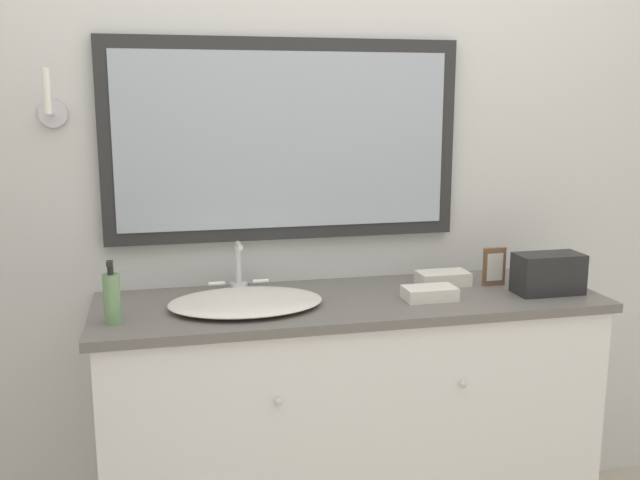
# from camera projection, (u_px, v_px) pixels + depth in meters

# --- Properties ---
(wall_back) EXTENTS (8.00, 0.18, 2.55)m
(wall_back) POSITION_uv_depth(u_px,v_px,m) (329.00, 178.00, 2.56)
(wall_back) COLOR silver
(wall_back) RESTS_ON ground_plane
(vanity_counter) EXTENTS (1.67, 0.53, 0.91)m
(vanity_counter) POSITION_uv_depth(u_px,v_px,m) (350.00, 426.00, 2.44)
(vanity_counter) COLOR white
(vanity_counter) RESTS_ON ground_plane
(sink_basin) EXTENTS (0.49, 0.40, 0.18)m
(sink_basin) POSITION_uv_depth(u_px,v_px,m) (246.00, 301.00, 2.25)
(sink_basin) COLOR silver
(sink_basin) RESTS_ON vanity_counter
(soap_bottle) EXTENTS (0.05, 0.05, 0.19)m
(soap_bottle) POSITION_uv_depth(u_px,v_px,m) (112.00, 297.00, 2.07)
(soap_bottle) COLOR #709966
(soap_bottle) RESTS_ON vanity_counter
(appliance_box) EXTENTS (0.22, 0.12, 0.14)m
(appliance_box) POSITION_uv_depth(u_px,v_px,m) (549.00, 274.00, 2.40)
(appliance_box) COLOR black
(appliance_box) RESTS_ON vanity_counter
(picture_frame) EXTENTS (0.08, 0.01, 0.13)m
(picture_frame) POSITION_uv_depth(u_px,v_px,m) (494.00, 267.00, 2.50)
(picture_frame) COLOR brown
(picture_frame) RESTS_ON vanity_counter
(hand_towel_near_sink) EXTENTS (0.17, 0.10, 0.04)m
(hand_towel_near_sink) POSITION_uv_depth(u_px,v_px,m) (430.00, 293.00, 2.33)
(hand_towel_near_sink) COLOR silver
(hand_towel_near_sink) RESTS_ON vanity_counter
(hand_towel_far_corner) EXTENTS (0.18, 0.10, 0.05)m
(hand_towel_far_corner) POSITION_uv_depth(u_px,v_px,m) (443.00, 278.00, 2.51)
(hand_towel_far_corner) COLOR silver
(hand_towel_far_corner) RESTS_ON vanity_counter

